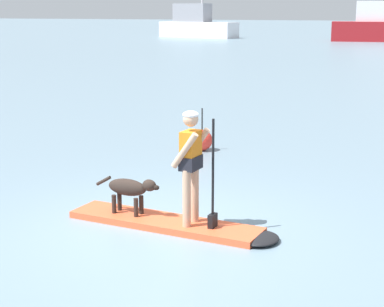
{
  "coord_description": "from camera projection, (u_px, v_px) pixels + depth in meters",
  "views": [
    {
      "loc": [
        4.06,
        -8.01,
        3.14
      ],
      "look_at": [
        0.0,
        1.0,
        0.9
      ],
      "focal_mm": 59.18,
      "sensor_mm": 36.0,
      "label": 1
    }
  ],
  "objects": [
    {
      "name": "paddleboard",
      "position": [
        178.0,
        225.0,
        9.33
      ],
      "size": [
        3.3,
        0.79,
        0.1
      ],
      "color": "#E55933",
      "rests_on": "ground_plane"
    },
    {
      "name": "marker_buoy",
      "position": [
        202.0,
        140.0,
        14.46
      ],
      "size": [
        0.48,
        0.48,
        0.98
      ],
      "color": "red",
      "rests_on": "ground_plane"
    },
    {
      "name": "dog",
      "position": [
        130.0,
        189.0,
        9.59
      ],
      "size": [
        1.12,
        0.25,
        0.58
      ],
      "color": "#2D231E",
      "rests_on": "paddleboard"
    },
    {
      "name": "person_paddler",
      "position": [
        192.0,
        159.0,
        9.01
      ],
      "size": [
        0.61,
        0.49,
        1.66
      ],
      "color": "tan",
      "rests_on": "paddleboard"
    },
    {
      "name": "moored_boat_far_starboard",
      "position": [
        196.0,
        25.0,
        75.23
      ],
      "size": [
        10.41,
        4.66,
        9.7
      ],
      "color": "white",
      "rests_on": "ground_plane"
    },
    {
      "name": "ground_plane",
      "position": [
        165.0,
        226.0,
        9.44
      ],
      "size": [
        400.0,
        400.0,
        0.0
      ],
      "primitive_type": "plane",
      "color": "slate"
    }
  ]
}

